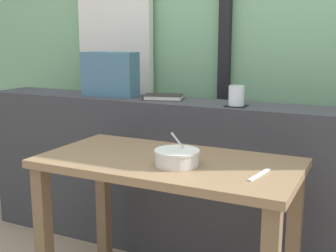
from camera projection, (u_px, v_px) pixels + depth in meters
The scene contains 11 objects.
outdoor_backdrop at pixel (234, 10), 2.70m from camera, with size 4.80×0.08×2.80m, color #7AAD7F.
curtain_left_panel at pixel (115, 35), 2.98m from camera, with size 0.56×0.06×2.50m, color silver.
window_divider_post at pixel (225, 26), 2.67m from camera, with size 0.07×0.05×2.60m, color black.
dark_console_ledge at pixel (202, 181), 2.44m from camera, with size 2.80×0.31×0.89m, color #38383D.
breakfast_table at pixel (168, 188), 1.89m from camera, with size 1.11×0.57×0.72m.
coaster_square at pixel (236, 106), 2.21m from camera, with size 0.10×0.10×0.01m, color black.
juice_glass at pixel (236, 96), 2.20m from camera, with size 0.08×0.08×0.10m.
closed_book at pixel (163, 97), 2.46m from camera, with size 0.25×0.20×0.03m.
throw_pillow at pixel (110, 74), 2.58m from camera, with size 0.32×0.14×0.26m, color #426B84.
soup_bowl at pixel (177, 157), 1.77m from camera, with size 0.18×0.18×0.14m.
fork_utensil at pixel (259, 175), 1.64m from camera, with size 0.02×0.17×0.01m, color silver.
Camera 1 is at (0.85, -1.63, 1.23)m, focal length 46.69 mm.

